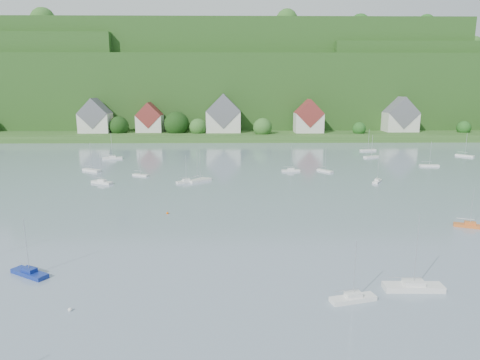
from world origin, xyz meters
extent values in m
cube|color=#2B511E|center=(0.00, 200.00, 1.50)|extent=(600.00, 60.00, 3.00)
cube|color=#183912|center=(0.00, 275.00, 20.00)|extent=(620.00, 160.00, 40.00)
cube|color=#183912|center=(10.00, 270.00, 28.00)|extent=(240.00, 130.00, 60.00)
cube|color=#183912|center=(160.00, 255.00, 22.00)|extent=(200.00, 110.00, 48.00)
sphere|color=#184916|center=(118.43, 184.90, 5.10)|extent=(6.45, 6.45, 6.45)
sphere|color=#285A21|center=(-6.80, 183.88, 5.66)|extent=(8.19, 8.19, 8.19)
sphere|color=#285A21|center=(-51.96, 186.07, 5.11)|extent=(6.49, 6.49, 6.49)
sphere|color=#285A21|center=(46.85, 192.08, 6.95)|extent=(12.16, 12.16, 12.16)
sphere|color=#285A21|center=(22.99, 179.93, 5.84)|extent=(8.73, 8.73, 8.73)
sphere|color=black|center=(-43.87, 185.86, 6.03)|extent=(9.32, 9.32, 9.32)
sphere|color=#184916|center=(67.84, 181.69, 5.03)|extent=(6.24, 6.24, 6.24)
sphere|color=black|center=(89.43, 194.54, 5.65)|extent=(8.16, 8.16, 8.16)
sphere|color=black|center=(-17.00, 186.36, 6.87)|extent=(11.92, 11.92, 11.92)
sphere|color=#184916|center=(-84.27, 263.14, 51.80)|extent=(10.29, 10.29, 10.29)
sphere|color=black|center=(-68.16, 251.39, 51.26)|extent=(7.18, 7.18, 7.18)
sphere|color=#184916|center=(39.50, 255.03, 60.25)|extent=(12.83, 12.83, 12.83)
sphere|color=#285A21|center=(-39.93, 242.18, 59.43)|extent=(8.18, 8.18, 8.18)
sphere|color=#184916|center=(1.11, 279.65, 60.23)|extent=(12.73, 12.73, 12.73)
sphere|color=#184916|center=(83.40, 244.53, 60.01)|extent=(11.50, 11.50, 11.50)
sphere|color=#184916|center=(60.71, 274.89, 60.56)|extent=(14.65, 14.65, 14.65)
sphere|color=#285A21|center=(39.25, 231.29, 60.09)|extent=(11.95, 11.95, 11.95)
sphere|color=#184916|center=(119.44, 238.58, 59.71)|extent=(9.76, 9.76, 9.76)
sphere|color=#285A21|center=(-47.14, 274.29, 59.24)|extent=(7.07, 7.07, 7.07)
sphere|color=black|center=(-3.47, 243.31, 59.44)|extent=(8.21, 8.21, 8.21)
sphere|color=#285A21|center=(-22.82, 267.10, 60.14)|extent=(12.24, 12.24, 12.24)
sphere|color=#285A21|center=(114.51, 242.98, 59.58)|extent=(9.00, 9.00, 9.00)
sphere|color=#285A21|center=(-95.50, 235.90, 60.39)|extent=(13.65, 13.65, 13.65)
sphere|color=#184916|center=(101.03, 257.97, 59.41)|extent=(8.03, 8.03, 8.03)
sphere|color=#285A21|center=(100.48, 258.36, 48.62)|extent=(14.97, 14.97, 14.97)
sphere|color=#184916|center=(78.67, 255.82, 47.71)|extent=(9.78, 9.78, 9.78)
sphere|color=#184916|center=(119.68, 254.71, 48.10)|extent=(12.02, 12.02, 12.02)
sphere|color=black|center=(137.90, 236.02, 48.02)|extent=(11.57, 11.57, 11.57)
sphere|color=#184916|center=(122.43, 222.73, 48.21)|extent=(12.65, 12.65, 12.65)
sphere|color=#285A21|center=(142.64, 228.37, 47.45)|extent=(8.28, 8.28, 8.28)
sphere|color=#285A21|center=(99.14, 247.22, 47.66)|extent=(9.48, 9.48, 9.48)
sphere|color=#184916|center=(-39.98, 262.14, 42.10)|extent=(12.01, 12.01, 12.01)
sphere|color=black|center=(118.67, 252.35, 42.64)|extent=(15.08, 15.08, 15.08)
sphere|color=#285A21|center=(108.41, 268.02, 42.80)|extent=(15.99, 15.99, 15.99)
sphere|color=black|center=(-3.70, 272.21, 42.75)|extent=(15.72, 15.72, 15.72)
sphere|color=#184916|center=(10.88, 267.92, 41.84)|extent=(10.54, 10.54, 10.54)
cube|color=beige|center=(-55.00, 187.00, 7.50)|extent=(14.00, 10.00, 9.00)
cube|color=#5B5B62|center=(-55.00, 187.00, 12.00)|extent=(14.00, 10.40, 14.00)
cube|color=beige|center=(-30.00, 189.00, 7.00)|extent=(12.00, 9.00, 8.00)
cube|color=maroon|center=(-30.00, 189.00, 11.00)|extent=(12.00, 9.36, 12.00)
cube|color=beige|center=(5.00, 188.00, 8.00)|extent=(16.00, 11.00, 10.00)
cube|color=#5B5B62|center=(5.00, 188.00, 13.00)|extent=(16.00, 11.44, 16.00)
cube|color=beige|center=(45.00, 186.00, 7.50)|extent=(13.00, 10.00, 9.00)
cube|color=maroon|center=(45.00, 186.00, 12.00)|extent=(13.00, 10.40, 13.00)
cube|color=beige|center=(90.00, 190.00, 7.50)|extent=(15.00, 10.00, 9.00)
cube|color=#5B5B62|center=(90.00, 190.00, 12.00)|extent=(15.00, 10.40, 15.00)
cube|color=navy|center=(-16.53, 36.18, 0.28)|extent=(5.64, 4.20, 0.56)
cube|color=navy|center=(-16.53, 36.18, 0.81)|extent=(2.25, 1.94, 0.50)
cylinder|color=silver|center=(-16.53, 36.18, 4.07)|extent=(0.10, 0.10, 7.02)
cylinder|color=silver|center=(-17.26, 36.61, 1.46)|extent=(2.71, 1.63, 0.08)
cube|color=silver|center=(22.90, 28.86, 0.26)|extent=(5.48, 2.76, 0.53)
cube|color=silver|center=(22.90, 28.86, 0.78)|extent=(2.05, 1.46, 0.50)
cylinder|color=silver|center=(22.90, 28.86, 3.82)|extent=(0.10, 0.10, 6.59)
cylinder|color=silver|center=(22.13, 28.66, 1.43)|extent=(2.83, 0.81, 0.08)
cube|color=silver|center=(30.76, 31.40, 0.35)|extent=(6.98, 2.13, 0.69)
cube|color=silver|center=(30.76, 31.40, 0.94)|extent=(2.46, 1.42, 0.50)
cylinder|color=silver|center=(30.76, 31.40, 5.02)|extent=(0.10, 0.10, 8.66)
cylinder|color=silver|center=(29.72, 31.43, 1.59)|extent=(3.81, 0.18, 0.08)
cube|color=#D06225|center=(50.14, 54.36, 0.25)|extent=(5.24, 3.34, 0.51)
cube|color=#D06225|center=(50.14, 54.36, 0.76)|extent=(2.03, 1.63, 0.50)
cylinder|color=silver|center=(50.14, 54.36, 3.69)|extent=(0.10, 0.10, 6.36)
cylinder|color=silver|center=(49.44, 54.67, 1.41)|extent=(2.60, 1.19, 0.08)
sphere|color=silver|center=(-8.07, 27.20, 0.00)|extent=(0.47, 0.47, 0.47)
sphere|color=#FD5E00|center=(-3.07, 63.26, 0.00)|extent=(0.46, 0.46, 0.46)
cube|color=silver|center=(1.09, 91.93, 0.30)|extent=(5.73, 4.90, 0.59)
cylinder|color=silver|center=(1.09, 91.93, 4.30)|extent=(0.10, 0.10, 7.42)
cylinder|color=silver|center=(0.38, 91.39, 1.49)|extent=(2.65, 2.03, 0.08)
cube|color=silver|center=(-31.28, 127.71, 0.32)|extent=(6.70, 3.44, 0.65)
cube|color=silver|center=(-31.28, 127.71, 0.90)|extent=(2.51, 1.81, 0.50)
cylinder|color=silver|center=(-31.28, 127.71, 4.68)|extent=(0.10, 0.10, 8.06)
cylinder|color=silver|center=(-32.21, 127.45, 1.55)|extent=(3.44, 1.01, 0.08)
cube|color=silver|center=(60.94, 145.31, 0.31)|extent=(6.37, 3.25, 0.61)
cylinder|color=silver|center=(60.94, 145.31, 4.45)|extent=(0.10, 0.10, 7.67)
cylinder|color=silver|center=(60.06, 145.07, 1.51)|extent=(3.28, 0.95, 0.08)
cube|color=silver|center=(46.09, 90.22, 0.23)|extent=(3.62, 4.67, 0.47)
cube|color=silver|center=(46.09, 90.22, 0.72)|extent=(1.65, 1.88, 0.50)
cylinder|color=silver|center=(46.09, 90.22, 3.40)|extent=(0.10, 0.10, 5.86)
cylinder|color=silver|center=(45.71, 89.62, 1.37)|extent=(1.45, 2.22, 0.08)
cube|color=silver|center=(-15.76, 99.25, 0.23)|extent=(4.77, 3.10, 0.46)
cylinder|color=silver|center=(-15.76, 99.25, 3.37)|extent=(0.10, 0.10, 5.81)
cylinder|color=silver|center=(-16.39, 99.54, 1.36)|extent=(2.36, 1.12, 0.08)
cube|color=silver|center=(0.31, 92.36, 0.28)|extent=(4.71, 5.34, 0.56)
cylinder|color=silver|center=(0.31, 92.36, 4.05)|extent=(0.10, 0.10, 6.98)
cylinder|color=silver|center=(-0.21, 91.71, 1.46)|extent=(1.98, 2.45, 0.08)
cube|color=silver|center=(-2.35, 90.49, 0.26)|extent=(5.18, 3.75, 0.51)
cube|color=silver|center=(-2.35, 90.49, 0.76)|extent=(2.06, 1.75, 0.50)
cylinder|color=silver|center=(-2.35, 90.49, 3.72)|extent=(0.10, 0.10, 6.41)
cylinder|color=silver|center=(-3.03, 90.12, 1.41)|extent=(2.50, 1.44, 0.08)
cube|color=silver|center=(-31.20, 106.10, 0.31)|extent=(6.12, 4.64, 0.61)
cylinder|color=silver|center=(-31.20, 106.10, 4.43)|extent=(0.10, 0.10, 7.64)
cylinder|color=silver|center=(-31.99, 106.58, 1.51)|extent=(2.92, 1.81, 0.08)
cube|color=silver|center=(-23.40, 89.89, 0.29)|extent=(5.96, 4.10, 0.59)
cube|color=silver|center=(-23.40, 89.89, 0.84)|extent=(2.35, 1.95, 0.50)
cylinder|color=silver|center=(-23.40, 89.89, 4.24)|extent=(0.10, 0.10, 7.32)
cylinder|color=silver|center=(-24.19, 90.29, 1.49)|extent=(2.91, 1.52, 0.08)
cube|color=silver|center=(57.17, 129.57, 0.28)|extent=(5.84, 3.85, 0.57)
cylinder|color=silver|center=(57.17, 129.57, 4.13)|extent=(0.10, 0.10, 7.12)
cylinder|color=silver|center=(56.39, 129.21, 1.47)|extent=(2.87, 1.39, 0.08)
cube|color=silver|center=(90.62, 131.23, 0.30)|extent=(5.38, 5.52, 0.60)
cylinder|color=silver|center=(90.62, 131.23, 4.36)|extent=(0.10, 0.10, 7.52)
cylinder|color=silver|center=(89.99, 131.88, 1.50)|extent=(2.34, 2.45, 0.08)
cube|color=silver|center=(26.08, 104.87, 0.26)|extent=(5.31, 1.96, 0.52)
cube|color=silver|center=(26.08, 104.87, 0.77)|extent=(1.91, 1.19, 0.50)
cylinder|color=silver|center=(26.08, 104.87, 3.76)|extent=(0.10, 0.10, 6.48)
cylinder|color=silver|center=(25.30, 104.79, 1.42)|extent=(2.85, 0.37, 0.08)
cube|color=silver|center=(35.83, 104.55, 0.25)|extent=(4.26, 4.79, 0.50)
cylinder|color=silver|center=(35.83, 104.55, 3.64)|extent=(0.10, 0.10, 6.28)
cylinder|color=silver|center=(35.35, 105.14, 1.40)|extent=(1.81, 2.20, 0.08)
cube|color=silver|center=(69.49, 112.33, 0.28)|extent=(5.77, 2.08, 0.57)
cylinder|color=silver|center=(69.49, 112.33, 4.10)|extent=(0.10, 0.10, 7.07)
cylinder|color=silver|center=(68.64, 112.40, 1.47)|extent=(3.10, 0.36, 0.08)
camera|label=1|loc=(9.50, -14.78, 23.38)|focal=31.88mm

